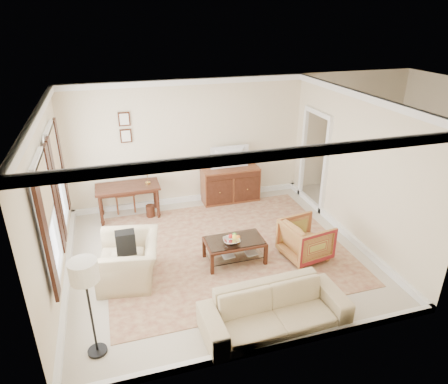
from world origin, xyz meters
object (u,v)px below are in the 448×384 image
club_armchair (128,254)px  sideboard (230,185)px  tv (231,151)px  sofa (275,304)px  writing_desk (128,190)px  coffee_table (234,245)px  striped_armchair (306,238)px

club_armchair → sideboard: bearing=143.3°
tv → club_armchair: (-2.59, -2.47, -0.77)m
tv → sofa: 4.40m
writing_desk → coffee_table: (1.70, -2.34, -0.29)m
writing_desk → sideboard: (2.41, 0.15, -0.22)m
sideboard → tv: (0.00, -0.02, 0.86)m
sideboard → tv: bearing=-90.0°
sideboard → coffee_table: (-0.70, -2.50, -0.07)m
writing_desk → tv: tv is taller
writing_desk → sideboard: size_ratio=1.01×
coffee_table → sofa: size_ratio=0.50×
coffee_table → sofa: sofa is taller
writing_desk → sideboard: bearing=3.6°
writing_desk → coffee_table: writing_desk is taller
sideboard → club_armchair: 3.59m
sideboard → club_armchair: bearing=-136.1°
sideboard → coffee_table: 2.59m
coffee_table → sideboard: bearing=74.3°
sideboard → sofa: sideboard is taller
tv → coffee_table: 2.74m
striped_armchair → tv: bearing=3.0°
tv → sofa: bearing=81.0°
sideboard → club_armchair: (-2.59, -2.49, 0.08)m
tv → club_armchair: size_ratio=0.76×
club_armchair → sofa: size_ratio=0.54×
striped_armchair → sofa: bearing=130.8°
writing_desk → tv: (2.41, 0.13, 0.64)m
sofa → tv: bearing=78.7°
writing_desk → club_armchair: 2.35m
tv → club_armchair: tv is taller
coffee_table → striped_armchair: size_ratio=1.32×
sideboard → sofa: 4.33m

